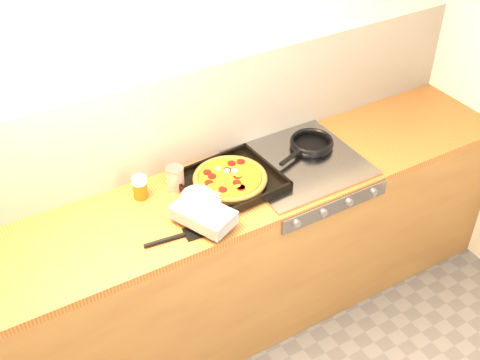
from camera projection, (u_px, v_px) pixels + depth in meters
room_shell at (189, 119)px, 2.85m from camera, size 3.20×3.20×3.20m
counter_run at (221, 261)px, 3.08m from camera, size 3.20×0.62×0.90m
stovetop at (299, 163)px, 2.98m from camera, size 0.60×0.56×0.02m
pizza_on_tray at (222, 188)px, 2.76m from camera, size 0.60×0.54×0.08m
frying_pan at (311, 143)px, 3.06m from camera, size 0.39×0.28×0.04m
tomato_can at (175, 178)px, 2.79m from camera, size 0.09×0.09×0.12m
juice_glass at (140, 187)px, 2.74m from camera, size 0.07×0.07×0.11m
wooden_spoon at (218, 162)px, 2.98m from camera, size 0.30×0.09×0.02m
black_spatula at (178, 237)px, 2.56m from camera, size 0.29×0.10×0.02m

